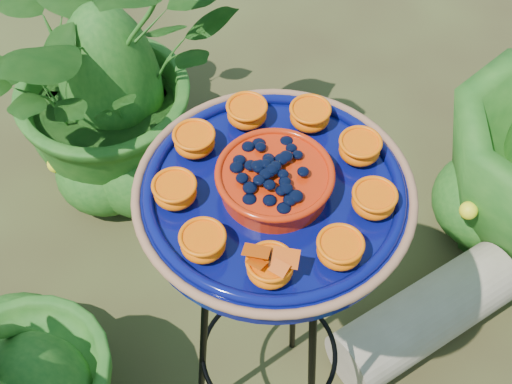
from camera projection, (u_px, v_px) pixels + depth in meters
ground_plane at (300, 370)px, 1.84m from camera, size 20.00×20.00×0.00m
tripod_stand at (270, 305)px, 1.39m from camera, size 0.34×0.35×0.83m
feeder_dish at (274, 191)px, 1.10m from camera, size 0.48×0.48×0.10m
driftwood_log at (425, 316)px, 1.84m from camera, size 0.47×0.50×0.17m
shrub_back_left at (107, 63)px, 1.94m from camera, size 0.99×0.99×0.83m
shrub_front_left at (17, 379)px, 1.40m from camera, size 0.51×0.55×0.81m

